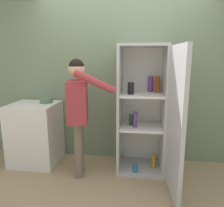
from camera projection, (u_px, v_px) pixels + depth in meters
The scene contains 6 objects.
ground_plane at pixel (113, 191), 2.65m from camera, with size 12.00×12.00×0.00m, color tan.
wall_back at pixel (122, 79), 3.33m from camera, with size 7.00×0.06×2.55m.
refrigerator at pixel (148, 111), 2.93m from camera, with size 0.74×1.23×1.76m.
person at pixel (78, 104), 2.85m from camera, with size 0.69×0.57×1.57m.
counter at pixel (36, 133), 3.31m from camera, with size 0.67×0.62×0.92m.
bowl at pixel (46, 100), 3.27m from camera, with size 0.19×0.19×0.07m.
Camera 1 is at (0.29, -2.35, 1.59)m, focal length 35.00 mm.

